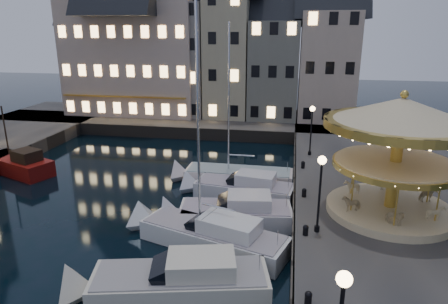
% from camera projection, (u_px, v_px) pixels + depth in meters
% --- Properties ---
extents(ground, '(160.00, 160.00, 0.00)m').
position_uv_depth(ground, '(180.00, 250.00, 21.65)').
color(ground, black).
rests_on(ground, ground).
extents(quay_east, '(16.00, 56.00, 1.30)m').
position_uv_depth(quay_east, '(424.00, 211.00, 24.78)').
color(quay_east, '#474442').
rests_on(quay_east, ground).
extents(quay_north, '(44.00, 12.00, 1.30)m').
position_uv_depth(quay_north, '(180.00, 121.00, 49.12)').
color(quay_north, '#474442').
rests_on(quay_north, ground).
extents(quaywall_e, '(0.15, 44.00, 1.30)m').
position_uv_depth(quaywall_e, '(294.00, 202.00, 26.10)').
color(quaywall_e, '#47423A').
rests_on(quaywall_e, ground).
extents(quaywall_n, '(48.00, 0.15, 1.30)m').
position_uv_depth(quaywall_n, '(183.00, 133.00, 43.14)').
color(quaywall_n, '#47423A').
rests_on(quaywall_n, ground).
extents(streetlamp_b, '(0.44, 0.44, 4.17)m').
position_uv_depth(streetlamp_b, '(320.00, 183.00, 20.20)').
color(streetlamp_b, black).
rests_on(streetlamp_b, quay_east).
extents(streetlamp_c, '(0.44, 0.44, 4.17)m').
position_uv_depth(streetlamp_c, '(312.00, 123.00, 32.90)').
color(streetlamp_c, black).
rests_on(streetlamp_c, quay_east).
extents(bollard_a, '(0.30, 0.30, 0.57)m').
position_uv_depth(bollard_a, '(308.00, 297.00, 15.38)').
color(bollard_a, black).
rests_on(bollard_a, quay_east).
extents(bollard_b, '(0.30, 0.30, 0.57)m').
position_uv_depth(bollard_b, '(306.00, 230.00, 20.55)').
color(bollard_b, black).
rests_on(bollard_b, quay_east).
extents(bollard_c, '(0.30, 0.30, 0.57)m').
position_uv_depth(bollard_c, '(304.00, 192.00, 25.25)').
color(bollard_c, black).
rests_on(bollard_c, quay_east).
extents(bollard_d, '(0.30, 0.30, 0.57)m').
position_uv_depth(bollard_d, '(303.00, 164.00, 30.42)').
color(bollard_d, black).
rests_on(bollard_d, quay_east).
extents(townhouse_na, '(5.50, 8.00, 12.80)m').
position_uv_depth(townhouse_na, '(96.00, 59.00, 50.79)').
color(townhouse_na, gray).
rests_on(townhouse_na, quay_north).
extents(townhouse_nb, '(6.16, 8.00, 13.80)m').
position_uv_depth(townhouse_nb, '(136.00, 56.00, 49.74)').
color(townhouse_nb, gray).
rests_on(townhouse_nb, quay_north).
extents(townhouse_nc, '(6.82, 8.00, 14.80)m').
position_uv_depth(townhouse_nc, '(183.00, 52.00, 48.59)').
color(townhouse_nc, gray).
rests_on(townhouse_nc, quay_north).
extents(townhouse_nd, '(5.50, 8.00, 15.80)m').
position_uv_depth(townhouse_nd, '(229.00, 48.00, 47.48)').
color(townhouse_nd, tan).
rests_on(townhouse_nd, quay_north).
extents(townhouse_ne, '(6.16, 8.00, 12.80)m').
position_uv_depth(townhouse_ne, '(275.00, 62.00, 47.03)').
color(townhouse_ne, slate).
rests_on(townhouse_ne, quay_north).
extents(townhouse_nf, '(6.82, 8.00, 13.80)m').
position_uv_depth(townhouse_nf, '(328.00, 58.00, 45.87)').
color(townhouse_nf, '#B9A490').
rests_on(townhouse_nf, quay_north).
extents(hotel_corner, '(17.60, 9.00, 16.80)m').
position_uv_depth(hotel_corner, '(136.00, 43.00, 49.29)').
color(hotel_corner, '#C7B09F').
rests_on(hotel_corner, quay_north).
extents(motorboat_b, '(8.99, 4.42, 2.15)m').
position_uv_depth(motorboat_b, '(172.00, 283.00, 17.85)').
color(motorboat_b, beige).
rests_on(motorboat_b, ground).
extents(motorboat_c, '(9.25, 5.13, 12.42)m').
position_uv_depth(motorboat_c, '(207.00, 234.00, 21.97)').
color(motorboat_c, silver).
rests_on(motorboat_c, ground).
extents(motorboat_d, '(7.96, 3.53, 2.15)m').
position_uv_depth(motorboat_d, '(229.00, 214.00, 24.48)').
color(motorboat_d, silver).
rests_on(motorboat_d, ground).
extents(motorboat_e, '(8.01, 3.34, 2.15)m').
position_uv_depth(motorboat_e, '(239.00, 189.00, 28.27)').
color(motorboat_e, silver).
rests_on(motorboat_e, ground).
extents(motorboat_f, '(9.22, 2.47, 12.29)m').
position_uv_depth(motorboat_f, '(231.00, 176.00, 30.95)').
color(motorboat_f, silver).
rests_on(motorboat_f, ground).
extents(red_fishing_boat, '(7.14, 4.67, 5.73)m').
position_uv_depth(red_fishing_boat, '(19.00, 165.00, 33.04)').
color(red_fishing_boat, maroon).
rests_on(red_fishing_boat, ground).
extents(carousel, '(8.13, 8.13, 7.12)m').
position_uv_depth(carousel, '(399.00, 135.00, 21.71)').
color(carousel, beige).
rests_on(carousel, quay_east).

